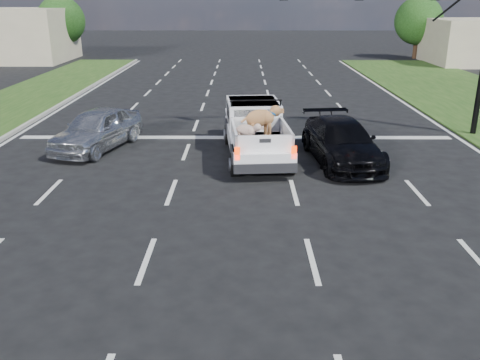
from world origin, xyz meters
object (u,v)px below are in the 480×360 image
object	(u,v)px
traffic_signal	(428,12)
pickup_truck	(256,130)
silver_sedan	(97,129)
black_coupe	(342,142)

from	to	relation	value
traffic_signal	pickup_truck	size ratio (longest dim) A/B	1.69
silver_sedan	black_coupe	xyz separation A→B (m)	(8.58, -1.54, -0.04)
traffic_signal	silver_sedan	bearing A→B (deg)	-170.30
pickup_truck	black_coupe	distance (m)	2.94
traffic_signal	black_coupe	world-z (taller)	traffic_signal
traffic_signal	pickup_truck	distance (m)	8.07
traffic_signal	black_coupe	bearing A→B (deg)	-134.86
pickup_truck	black_coupe	world-z (taller)	pickup_truck
pickup_truck	silver_sedan	bearing A→B (deg)	166.57
silver_sedan	black_coupe	size ratio (longest dim) A/B	0.90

